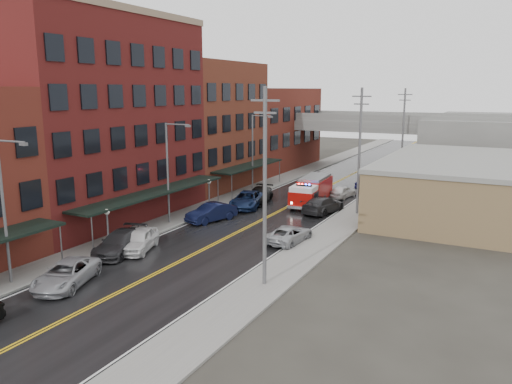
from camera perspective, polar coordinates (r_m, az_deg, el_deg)
The scene contains 32 objects.
road at distance 46.96m, azimuth 1.25°, elevation -2.93°, with size 11.00×160.00×0.02m, color black.
sidewalk_left at distance 50.48m, azimuth -6.21°, elevation -1.88°, with size 3.00×160.00×0.15m, color slate.
sidewalk_right at distance 44.33m, azimuth 9.77°, elevation -3.89°, with size 3.00×160.00×0.15m, color slate.
curb_left at distance 49.61m, azimuth -4.62°, elevation -2.09°, with size 0.30×160.00×0.15m, color gray.
curb_right at distance 44.83m, azimuth 7.76°, elevation -3.65°, with size 0.30×160.00×0.15m, color gray.
brick_building_b at distance 47.54m, azimuth -17.29°, elevation 7.72°, with size 9.00×20.00×18.00m, color #571717.
brick_building_c at distance 61.32m, azimuth -5.62°, elevation 7.54°, with size 9.00×15.00×15.00m, color #5E2E1C.
brick_building_far at distance 76.67m, azimuth 1.58°, elevation 7.27°, with size 9.00×20.00×12.00m, color maroon.
tan_building at distance 51.82m, azimuth 22.50°, elevation 0.38°, with size 14.00×22.00×5.00m, color olive.
right_far_block at distance 81.22m, azimuth 25.95°, elevation 4.94°, with size 18.00×30.00×8.00m, color slate.
awning_1 at distance 44.46m, azimuth -11.48°, elevation -0.05°, with size 2.60×18.00×3.09m.
awning_2 at distance 58.88m, azimuth -0.77°, elevation 3.00°, with size 2.60×13.00×3.09m.
globe_lamp_1 at distance 38.81m, azimuth -16.64°, elevation -3.03°, with size 0.44×0.44×3.12m.
globe_lamp_2 at distance 49.53m, azimuth -5.40°, elevation 0.52°, with size 0.44×0.44×3.12m.
street_lamp_0 at distance 33.20m, azimuth -26.69°, elevation -1.13°, with size 2.64×0.22×9.00m.
street_lamp_1 at distance 44.28m, azimuth -9.83°, elevation 2.86°, with size 2.64×0.22×9.00m.
street_lamp_2 at distance 57.71m, azimuth -0.19°, elevation 5.03°, with size 2.64×0.22×9.00m.
utility_pole_0 at distance 29.33m, azimuth 1.01°, elevation 0.82°, with size 1.80×0.24×12.00m.
utility_pole_1 at distance 47.89m, azimuth 11.75°, elevation 4.79°, with size 1.80×0.24×12.00m.
utility_pole_2 at distance 67.28m, azimuth 16.44°, elevation 6.46°, with size 1.80×0.24×12.00m.
overpass at distance 75.74m, azimuth 12.09°, elevation 6.96°, with size 40.00×10.00×7.50m.
fire_truck at distance 52.14m, azimuth 6.36°, elevation 0.20°, with size 3.59×7.96×2.85m.
parked_car_left_2 at distance 33.02m, azimuth -20.86°, elevation -8.75°, with size 2.45×5.31×1.48m, color #999BA0.
parked_car_left_3 at distance 38.06m, azimuth -15.29°, elevation -5.59°, with size 2.26×5.57×1.62m, color #28282B.
parked_car_left_4 at distance 38.30m, azimuth -13.25°, elevation -5.36°, with size 1.93×4.81×1.64m, color white.
parked_car_left_5 at distance 45.65m, azimuth -5.12°, elevation -2.35°, with size 1.74×4.98×1.64m, color black.
parked_car_left_6 at distance 50.77m, azimuth -1.01°, elevation -0.89°, with size 2.69×5.84×1.62m, color #122146.
parked_car_left_7 at distance 53.08m, azimuth 0.36°, elevation -0.36°, with size 2.20×5.40×1.57m, color black.
parked_car_right_0 at distance 39.33m, azimuth 3.82°, elevation -4.83°, with size 2.25×4.89×1.36m, color #9DA0A5.
parked_car_right_1 at distance 49.02m, azimuth 7.66°, elevation -1.45°, with size 2.25×5.55×1.61m, color #29292C.
parked_car_right_2 at distance 56.22m, azimuth 9.88°, elevation 0.06°, with size 1.66×4.14×1.41m, color white.
parked_car_right_3 at distance 61.52m, azimuth 12.82°, elevation 0.93°, with size 1.48×4.24×1.40m, color black.
Camera 1 is at (19.99, -10.82, 11.79)m, focal length 35.00 mm.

